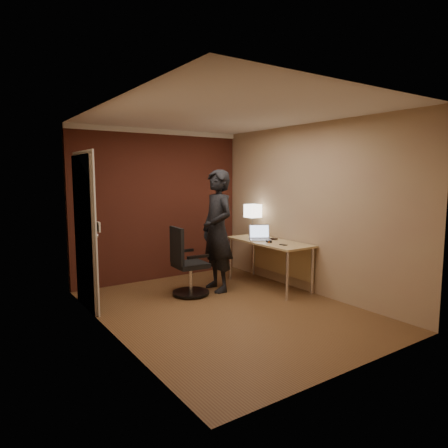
{
  "coord_description": "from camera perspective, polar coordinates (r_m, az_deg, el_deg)",
  "views": [
    {
      "loc": [
        -2.88,
        -4.17,
        1.75
      ],
      "look_at": [
        0.35,
        0.55,
        1.05
      ],
      "focal_mm": 32.0,
      "sensor_mm": 36.0,
      "label": 1
    }
  ],
  "objects": [
    {
      "name": "laptop",
      "position": [
        6.39,
        5.11,
        -1.66
      ],
      "size": [
        0.41,
        0.39,
        0.23
      ],
      "color": "silver",
      "rests_on": "desk"
    },
    {
      "name": "office_chair",
      "position": [
        5.84,
        -5.36,
        -6.02
      ],
      "size": [
        0.54,
        0.57,
        0.99
      ],
      "color": "black",
      "rests_on": "ground"
    },
    {
      "name": "person",
      "position": [
        6.02,
        -0.95,
        -0.97
      ],
      "size": [
        0.49,
        0.7,
        1.84
      ],
      "primitive_type": "imported",
      "rotation": [
        0.0,
        0.0,
        -1.64
      ],
      "color": "black",
      "rests_on": "ground"
    },
    {
      "name": "desk",
      "position": [
        6.35,
        6.91,
        -3.48
      ],
      "size": [
        0.6,
        1.5,
        0.73
      ],
      "color": "tan",
      "rests_on": "ground"
    },
    {
      "name": "room",
      "position": [
        6.29,
        -9.84,
        3.4
      ],
      "size": [
        4.0,
        4.0,
        4.0
      ],
      "color": "brown",
      "rests_on": "ground"
    },
    {
      "name": "phone",
      "position": [
        5.93,
        8.46,
        -2.95
      ],
      "size": [
        0.07,
        0.12,
        0.01
      ],
      "primitive_type": "cube",
      "rotation": [
        0.0,
        0.0,
        0.05
      ],
      "color": "black",
      "rests_on": "desk"
    },
    {
      "name": "desk_lamp",
      "position": [
        6.73,
        4.14,
        1.82
      ],
      "size": [
        0.22,
        0.22,
        0.54
      ],
      "color": "silver",
      "rests_on": "desk"
    },
    {
      "name": "mouse",
      "position": [
        6.13,
        6.43,
        -2.49
      ],
      "size": [
        0.09,
        0.11,
        0.03
      ],
      "primitive_type": "cube",
      "rotation": [
        0.0,
        0.0,
        -0.32
      ],
      "color": "black",
      "rests_on": "desk"
    },
    {
      "name": "wallet",
      "position": [
        6.42,
        7.06,
        -2.12
      ],
      "size": [
        0.11,
        0.13,
        0.02
      ],
      "primitive_type": "cube",
      "rotation": [
        0.0,
        0.0,
        0.23
      ],
      "color": "black",
      "rests_on": "desk"
    }
  ]
}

